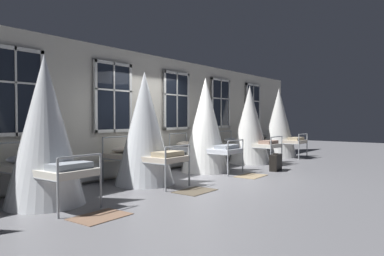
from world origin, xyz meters
TOP-DOWN VIEW (x-y plane):
  - ground at (0.00, 0.00)m, footprint 31.91×31.91m
  - back_wall_with_windows at (0.00, 1.39)m, footprint 16.96×0.10m
  - window_bank at (0.00, 1.27)m, footprint 12.60×0.10m
  - cot_second at (-3.49, 0.27)m, footprint 1.29×1.87m
  - cot_third at (-1.15, 0.29)m, footprint 1.29×1.87m
  - cot_fourth at (1.14, 0.29)m, footprint 1.29×1.87m
  - cot_fifth at (3.46, 0.21)m, footprint 1.29×1.87m
  - cot_sixth at (5.71, 0.22)m, footprint 1.29×1.87m
  - rug_second at (-3.45, -1.06)m, footprint 0.81×0.57m
  - rug_third at (-1.15, -1.06)m, footprint 0.80×0.56m
  - rug_fourth at (1.15, -1.06)m, footprint 0.82×0.58m
  - suitcase_dark at (2.40, -1.14)m, footprint 0.58×0.29m

SIDE VIEW (x-z plane):
  - ground at x=0.00m, z-range 0.00..0.00m
  - rug_second at x=-3.45m, z-range 0.00..0.01m
  - rug_third at x=-1.15m, z-range 0.00..0.01m
  - rug_fourth at x=1.15m, z-range 0.00..0.01m
  - suitcase_dark at x=2.40m, z-range -0.01..0.46m
  - window_bank at x=0.00m, z-range -0.34..2.30m
  - cot_third at x=-1.15m, z-range -0.03..2.39m
  - cot_fifth at x=3.46m, z-range -0.03..2.41m
  - cot_second at x=-3.49m, z-range -0.03..2.44m
  - cot_fourth at x=1.14m, z-range -0.03..2.46m
  - cot_sixth at x=5.71m, z-range -0.03..2.47m
  - back_wall_with_windows at x=0.00m, z-range 0.00..3.06m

